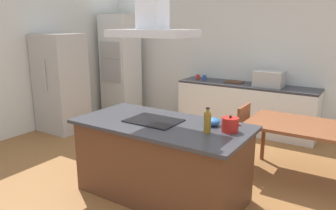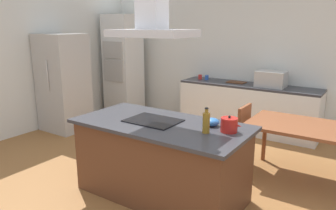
# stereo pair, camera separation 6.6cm
# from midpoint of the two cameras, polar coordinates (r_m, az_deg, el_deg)

# --- Properties ---
(ground) EXTENTS (16.00, 16.00, 0.00)m
(ground) POSITION_cam_midpoint_polar(r_m,az_deg,el_deg) (5.19, 7.93, -8.52)
(ground) COLOR #936033
(wall_back) EXTENTS (7.20, 0.10, 2.70)m
(wall_back) POSITION_cam_midpoint_polar(r_m,az_deg,el_deg) (6.46, 15.00, 7.99)
(wall_back) COLOR silver
(wall_back) RESTS_ON ground
(wall_left) EXTENTS (0.10, 8.80, 2.70)m
(wall_left) POSITION_cam_midpoint_polar(r_m,az_deg,el_deg) (6.69, -21.79, 7.66)
(wall_left) COLOR silver
(wall_left) RESTS_ON ground
(kitchen_island) EXTENTS (2.00, 1.00, 0.90)m
(kitchen_island) POSITION_cam_midpoint_polar(r_m,az_deg,el_deg) (3.80, -1.60, -9.61)
(kitchen_island) COLOR #59331E
(kitchen_island) RESTS_ON ground
(cooktop) EXTENTS (0.60, 0.44, 0.01)m
(cooktop) POSITION_cam_midpoint_polar(r_m,az_deg,el_deg) (3.71, -3.08, -2.80)
(cooktop) COLOR black
(cooktop) RESTS_ON kitchen_island
(tea_kettle) EXTENTS (0.23, 0.18, 0.18)m
(tea_kettle) POSITION_cam_midpoint_polar(r_m,az_deg,el_deg) (3.39, 10.43, -3.42)
(tea_kettle) COLOR #B21E19
(tea_kettle) RESTS_ON kitchen_island
(olive_oil_bottle) EXTENTS (0.08, 0.08, 0.27)m
(olive_oil_bottle) POSITION_cam_midpoint_polar(r_m,az_deg,el_deg) (3.30, 6.43, -3.04)
(olive_oil_bottle) COLOR olive
(olive_oil_bottle) RESTS_ON kitchen_island
(mixing_bowl) EXTENTS (0.16, 0.16, 0.09)m
(mixing_bowl) POSITION_cam_midpoint_polar(r_m,az_deg,el_deg) (3.56, 7.40, -2.97)
(mixing_bowl) COLOR #2D6BB7
(mixing_bowl) RESTS_ON kitchen_island
(back_counter) EXTENTS (2.59, 0.62, 0.90)m
(back_counter) POSITION_cam_midpoint_polar(r_m,az_deg,el_deg) (6.28, 13.19, -0.43)
(back_counter) COLOR silver
(back_counter) RESTS_ON ground
(countertop_microwave) EXTENTS (0.50, 0.38, 0.28)m
(countertop_microwave) POSITION_cam_midpoint_polar(r_m,az_deg,el_deg) (6.04, 17.18, 4.48)
(countertop_microwave) COLOR #B2AFAA
(countertop_microwave) RESTS_ON back_counter
(coffee_mug_red) EXTENTS (0.08, 0.08, 0.09)m
(coffee_mug_red) POSITION_cam_midpoint_polar(r_m,az_deg,el_deg) (6.62, 5.05, 5.01)
(coffee_mug_red) COLOR red
(coffee_mug_red) RESTS_ON back_counter
(coffee_mug_blue) EXTENTS (0.08, 0.08, 0.09)m
(coffee_mug_blue) POSITION_cam_midpoint_polar(r_m,az_deg,el_deg) (6.56, 6.20, 4.90)
(coffee_mug_blue) COLOR #2D56B2
(coffee_mug_blue) RESTS_ON back_counter
(cutting_board) EXTENTS (0.34, 0.24, 0.02)m
(cutting_board) POSITION_cam_midpoint_polar(r_m,az_deg,el_deg) (6.32, 11.37, 4.02)
(cutting_board) COLOR #59331E
(cutting_board) RESTS_ON back_counter
(wall_oven_stack) EXTENTS (0.70, 0.66, 2.20)m
(wall_oven_stack) POSITION_cam_midpoint_polar(r_m,az_deg,el_deg) (7.41, -8.66, 7.09)
(wall_oven_stack) COLOR silver
(wall_oven_stack) RESTS_ON ground
(refrigerator) EXTENTS (0.80, 0.73, 1.82)m
(refrigerator) POSITION_cam_midpoint_polar(r_m,az_deg,el_deg) (6.40, -18.72, 3.68)
(refrigerator) COLOR #B2AFAA
(refrigerator) RESTS_ON ground
(dining_table) EXTENTS (1.40, 0.90, 0.75)m
(dining_table) POSITION_cam_midpoint_polar(r_m,az_deg,el_deg) (4.44, 22.70, -4.26)
(dining_table) COLOR brown
(dining_table) RESTS_ON ground
(chair_at_left_end) EXTENTS (0.42, 0.42, 0.89)m
(chair_at_left_end) POSITION_cam_midpoint_polar(r_m,az_deg,el_deg) (4.72, 11.54, -4.42)
(chair_at_left_end) COLOR #33934C
(chair_at_left_end) RESTS_ON ground
(range_hood) EXTENTS (0.90, 0.55, 0.78)m
(range_hood) POSITION_cam_midpoint_polar(r_m,az_deg,el_deg) (3.55, -3.34, 16.01)
(range_hood) COLOR #ADADB2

